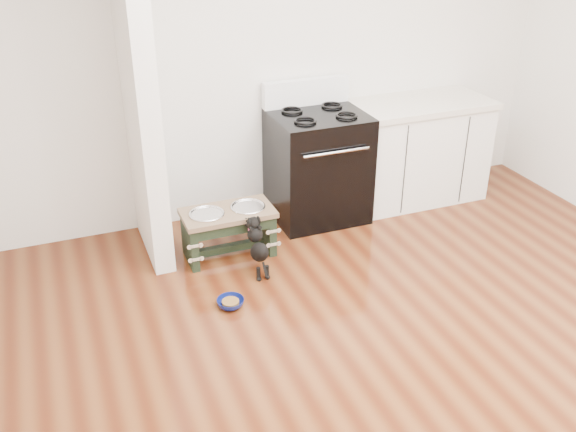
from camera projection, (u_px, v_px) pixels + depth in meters
name	position (u px, v px, depth m)	size (l,w,h in m)	color
ground	(426.00, 379.00, 3.76)	(5.00, 5.00, 0.00)	#471C0C
room_shell	(460.00, 115.00, 3.01)	(5.00, 5.00, 5.00)	silver
partition_wall	(138.00, 82.00, 4.49)	(0.15, 0.80, 2.70)	silver
oven_range	(318.00, 165.00, 5.40)	(0.76, 0.69, 1.14)	black
cabinet_run	(417.00, 151.00, 5.75)	(1.24, 0.64, 0.91)	white
dog_feeder	(228.00, 224.00, 4.90)	(0.70, 0.37, 0.40)	black
puppy	(258.00, 245.00, 4.69)	(0.12, 0.36, 0.43)	black
floor_bowl	(231.00, 303.00, 4.39)	(0.25, 0.25, 0.06)	#0C1558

